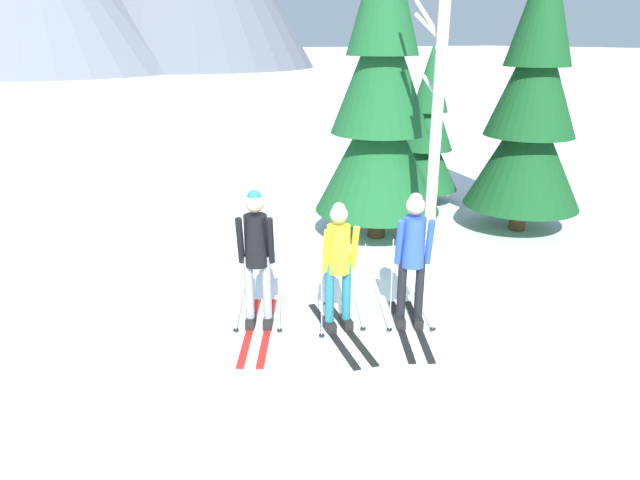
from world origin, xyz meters
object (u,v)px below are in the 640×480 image
Objects in this scene: skier_in_black at (257,255)px; pine_tree_near at (532,106)px; skier_in_yellow at (339,264)px; pine_tree_mid at (428,133)px; birch_tree_tall at (435,132)px; pine_tree_far at (381,100)px; skier_in_blue at (412,253)px.

skier_in_black is 6.10m from pine_tree_near.
skier_in_yellow is 6.18m from pine_tree_mid.
birch_tree_tall is (2.93, 0.36, 1.20)m from skier_in_black.
pine_tree_far is at bearing 159.68° from pine_tree_near.
skier_in_blue is at bearing -117.21° from pine_tree_far.
skier_in_blue is 0.52× the size of pine_tree_mid.
skier_in_black is 0.99m from skier_in_yellow.
pine_tree_mid is (4.60, 4.07, 0.64)m from skier_in_yellow.
pine_tree_near is at bearing -80.62° from pine_tree_mid.
pine_tree_far reaches higher than skier_in_black.
skier_in_yellow is (0.84, -0.52, -0.09)m from skier_in_black.
pine_tree_far is (1.57, 3.05, 1.46)m from skier_in_blue.
birch_tree_tall is (1.26, 1.23, 1.20)m from skier_in_blue.
skier_in_blue is at bearing -135.72° from birch_tree_tall.
skier_in_yellow is 5.47m from pine_tree_near.
pine_tree_near is 0.94× the size of pine_tree_far.
skier_in_black is 1.04× the size of skier_in_yellow.
skier_in_blue is (1.67, -0.87, 0.00)m from skier_in_black.
birch_tree_tall is at bearing 22.86° from skier_in_yellow.
pine_tree_near is 2.48m from pine_tree_mid.
skier_in_yellow is 0.51× the size of pine_tree_mid.
skier_in_blue is 3.73m from pine_tree_far.
pine_tree_mid is (-0.38, 2.32, -0.77)m from pine_tree_near.
pine_tree_mid is at bearing 31.82° from pine_tree_far.
skier_in_black is 6.52m from pine_tree_mid.
pine_tree_far is (-2.20, -1.36, 0.92)m from pine_tree_mid.
pine_tree_far is (3.24, 2.18, 1.47)m from skier_in_black.
skier_in_black is 4.17m from pine_tree_far.
pine_tree_far reaches higher than skier_in_blue.
pine_tree_near is 1.50× the size of pine_tree_mid.
pine_tree_near reaches higher than birch_tree_tall.
skier_in_black is 0.33× the size of pine_tree_far.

